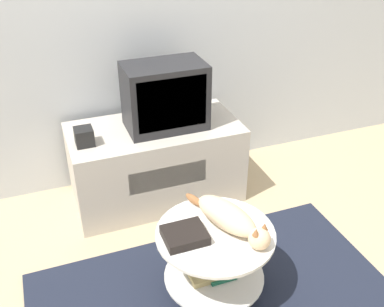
{
  "coord_description": "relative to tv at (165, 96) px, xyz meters",
  "views": [
    {
      "loc": [
        -0.73,
        -1.63,
        1.98
      ],
      "look_at": [
        0.08,
        0.52,
        0.62
      ],
      "focal_mm": 42.0,
      "sensor_mm": 36.0,
      "label": 1
    }
  ],
  "objects": [
    {
      "name": "speaker",
      "position": [
        -0.56,
        -0.06,
        -0.16
      ],
      "size": [
        0.11,
        0.11,
        0.11
      ],
      "color": "black",
      "rests_on": "tv_stand"
    },
    {
      "name": "tv_stand",
      "position": [
        -0.08,
        0.02,
        -0.51
      ],
      "size": [
        1.17,
        0.59,
        0.57
      ],
      "color": "beige",
      "rests_on": "ground_plane"
    },
    {
      "name": "tv",
      "position": [
        0.0,
        0.0,
        0.0
      ],
      "size": [
        0.53,
        0.33,
        0.44
      ],
      "color": "#232326",
      "rests_on": "tv_stand"
    },
    {
      "name": "rug",
      "position": [
        -0.07,
        -0.99,
        -0.78
      ],
      "size": [
        1.98,
        1.0,
        0.02
      ],
      "color": "#1E2333",
      "rests_on": "ground_plane"
    },
    {
      "name": "dvd_box",
      "position": [
        -0.22,
        -0.99,
        -0.32
      ],
      "size": [
        0.21,
        0.18,
        0.05
      ],
      "color": "black",
      "rests_on": "coffee_table"
    },
    {
      "name": "cat",
      "position": [
        0.03,
        -0.99,
        -0.29
      ],
      "size": [
        0.29,
        0.57,
        0.14
      ],
      "rotation": [
        0.0,
        0.0,
        -1.2
      ],
      "color": "beige",
      "rests_on": "coffee_table"
    },
    {
      "name": "coffee_table",
      "position": [
        -0.06,
        -0.99,
        -0.51
      ],
      "size": [
        0.62,
        0.62,
        0.42
      ],
      "color": "#B2B2B7",
      "rests_on": "rug"
    },
    {
      "name": "ground_plane",
      "position": [
        -0.07,
        -0.99,
        -0.79
      ],
      "size": [
        12.0,
        12.0,
        0.0
      ],
      "primitive_type": "plane",
      "color": "tan"
    },
    {
      "name": "wall_back",
      "position": [
        -0.07,
        0.4,
        0.51
      ],
      "size": [
        8.0,
        0.05,
        2.6
      ],
      "color": "silver",
      "rests_on": "ground_plane"
    }
  ]
}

